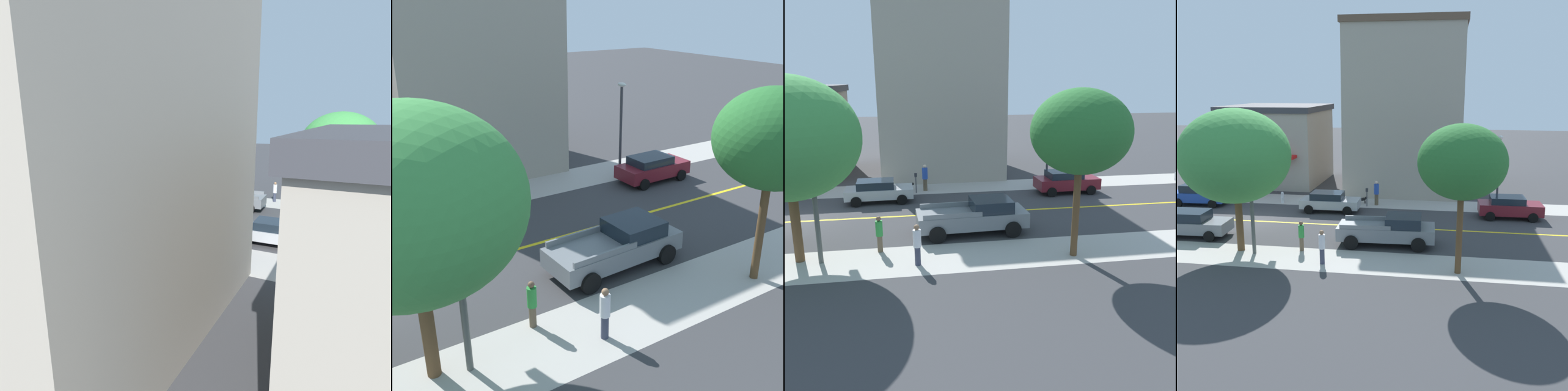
% 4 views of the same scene
% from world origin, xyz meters
% --- Properties ---
extents(ground_plane, '(140.00, 140.00, 0.00)m').
position_xyz_m(ground_plane, '(0.00, 0.00, 0.00)').
color(ground_plane, '#38383A').
extents(sidewalk_left, '(3.20, 126.00, 0.01)m').
position_xyz_m(sidewalk_left, '(-6.22, 0.00, 0.00)').
color(sidewalk_left, '#ADA8A0').
rests_on(sidewalk_left, ground).
extents(sidewalk_right, '(3.20, 126.00, 0.01)m').
position_xyz_m(sidewalk_right, '(6.22, 0.00, 0.00)').
color(sidewalk_right, '#ADA8A0').
rests_on(sidewalk_right, ground).
extents(road_centerline_stripe, '(0.20, 126.00, 0.00)m').
position_xyz_m(road_centerline_stripe, '(0.00, 0.00, 0.00)').
color(road_centerline_stripe, yellow).
rests_on(road_centerline_stripe, ground).
extents(corner_shop_building, '(9.71, 8.45, 7.07)m').
position_xyz_m(corner_shop_building, '(-13.13, -2.68, 3.55)').
color(corner_shop_building, '#A39989').
rests_on(corner_shop_building, ground).
extents(tan_rowhouse, '(11.54, 9.64, 13.92)m').
position_xyz_m(tan_rowhouse, '(-13.14, 9.25, 6.97)').
color(tan_rowhouse, '#A39989').
rests_on(tan_rowhouse, ground).
extents(street_tree_left_near, '(5.86, 5.86, 7.71)m').
position_xyz_m(street_tree_left_near, '(5.52, 1.85, 5.21)').
color(street_tree_left_near, brown).
rests_on(street_tree_left_near, ground).
extents(street_tree_right_corner, '(4.13, 4.13, 7.18)m').
position_xyz_m(street_tree_right_corner, '(6.88, 13.55, 5.40)').
color(street_tree_right_corner, brown).
rests_on(street_tree_right_corner, ground).
extents(fire_hydrant, '(0.44, 0.24, 0.86)m').
position_xyz_m(fire_hydrant, '(-5.11, 0.40, 0.43)').
color(fire_hydrant, silver).
rests_on(fire_hydrant, ground).
extents(parking_meter, '(0.12, 0.18, 1.39)m').
position_xyz_m(parking_meter, '(-5.06, 7.01, 0.91)').
color(parking_meter, '#4C4C51').
rests_on(parking_meter, ground).
extents(traffic_light_mast, '(4.21, 0.32, 5.99)m').
position_xyz_m(traffic_light_mast, '(4.59, 2.76, 3.93)').
color(traffic_light_mast, '#474C47').
rests_on(traffic_light_mast, ground).
extents(street_lamp, '(0.70, 0.36, 5.39)m').
position_xyz_m(street_lamp, '(-5.77, 16.49, 3.41)').
color(street_lamp, '#38383D').
rests_on(street_lamp, ground).
extents(blue_sedan_left_curb, '(2.00, 4.14, 1.57)m').
position_xyz_m(blue_sedan_left_curb, '(-3.54, -5.56, 0.81)').
color(blue_sedan_left_curb, '#1E429E').
rests_on(blue_sedan_left_curb, ground).
extents(silver_sedan_left_curb, '(2.10, 4.21, 1.40)m').
position_xyz_m(silver_sedan_left_curb, '(-3.23, 4.63, 0.75)').
color(silver_sedan_left_curb, '#B7BABF').
rests_on(silver_sedan_left_curb, ground).
extents(grey_sedan_right_curb, '(2.24, 4.57, 1.55)m').
position_xyz_m(grey_sedan_right_curb, '(3.62, -2.17, 0.81)').
color(grey_sedan_right_curb, slate).
rests_on(grey_sedan_right_curb, ground).
extents(maroon_sedan_left_curb, '(2.16, 4.24, 1.50)m').
position_xyz_m(maroon_sedan_left_curb, '(-3.50, 17.12, 0.80)').
color(maroon_sedan_left_curb, maroon).
rests_on(maroon_sedan_left_curb, ground).
extents(grey_pickup_truck, '(2.53, 5.52, 1.73)m').
position_xyz_m(grey_pickup_truck, '(3.29, 9.76, 0.88)').
color(grey_pickup_truck, slate).
rests_on(grey_pickup_truck, ground).
extents(pedestrian_blue_shirt, '(0.38, 0.38, 1.85)m').
position_xyz_m(pedestrian_blue_shirt, '(-5.59, 7.65, 0.98)').
color(pedestrian_blue_shirt, brown).
rests_on(pedestrian_blue_shirt, ground).
extents(pedestrian_green_shirt, '(0.31, 0.31, 1.67)m').
position_xyz_m(pedestrian_green_shirt, '(5.06, 5.16, 0.89)').
color(pedestrian_green_shirt, brown).
rests_on(pedestrian_green_shirt, ground).
extents(pedestrian_white_shirt, '(0.33, 0.33, 1.78)m').
position_xyz_m(pedestrian_white_shirt, '(6.77, 6.78, 0.95)').
color(pedestrian_white_shirt, '#33384C').
rests_on(pedestrian_white_shirt, ground).
extents(small_dog, '(0.59, 0.61, 0.52)m').
position_xyz_m(small_dog, '(-5.84, 6.60, 0.34)').
color(small_dog, black).
rests_on(small_dog, ground).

